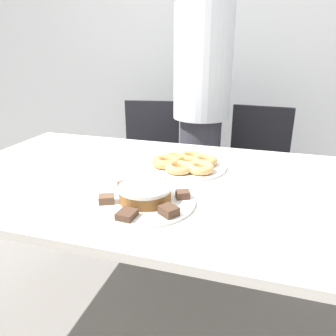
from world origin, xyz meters
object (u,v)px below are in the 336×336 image
at_px(office_chair_left, 150,169).
at_px(office_chair_right, 255,180).
at_px(plate_cake, 145,201).
at_px(person_standing, 201,109).
at_px(plate_donuts, 186,166).
at_px(frosted_cake, 145,193).

bearing_deg(office_chair_left, office_chair_right, -10.77).
bearing_deg(office_chair_right, plate_cake, -101.97).
bearing_deg(plate_cake, person_standing, 92.18).
height_order(person_standing, plate_donuts, person_standing).
height_order(office_chair_right, frosted_cake, office_chair_right).
bearing_deg(office_chair_left, plate_donuts, -70.99).
bearing_deg(office_chair_left, person_standing, -19.14).
height_order(person_standing, office_chair_right, person_standing).
relative_size(office_chair_left, frosted_cake, 5.10).
relative_size(plate_cake, plate_donuts, 0.95).
distance_m(office_chair_left, frosted_cake, 1.31).
distance_m(office_chair_right, frosted_cake, 1.29).
bearing_deg(plate_donuts, office_chair_left, 119.86).
bearing_deg(office_chair_right, plate_donuts, -105.75).
bearing_deg(frosted_cake, plate_donuts, 83.20).
bearing_deg(person_standing, frosted_cake, -87.82).
bearing_deg(plate_cake, office_chair_left, 109.52).
height_order(office_chair_left, frosted_cake, office_chair_left).
relative_size(office_chair_left, plate_cake, 2.67).
bearing_deg(frosted_cake, plate_cake, 180.00).
height_order(person_standing, plate_cake, person_standing).
xyz_separation_m(person_standing, plate_donuts, (0.09, -0.75, -0.11)).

